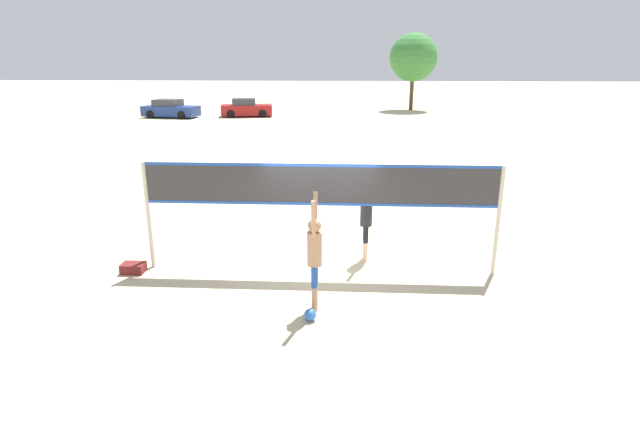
{
  "coord_description": "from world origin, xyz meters",
  "views": [
    {
      "loc": [
        0.58,
        -10.52,
        4.65
      ],
      "look_at": [
        0.0,
        0.0,
        1.36
      ],
      "focal_mm": 28.0,
      "sensor_mm": 36.0,
      "label": 1
    }
  ],
  "objects_px": {
    "volleyball_net": "(320,192)",
    "player_blocker": "(366,215)",
    "tree_left_cluster": "(413,58)",
    "player_spiker": "(314,251)",
    "parked_car_mid": "(246,108)",
    "parked_car_near": "(170,109)",
    "volleyball": "(310,315)",
    "gear_bag": "(133,268)"
  },
  "relations": [
    {
      "from": "parked_car_near",
      "to": "volleyball_net",
      "type": "bearing_deg",
      "value": -55.34
    },
    {
      "from": "parked_car_near",
      "to": "parked_car_mid",
      "type": "xyz_separation_m",
      "value": [
        6.07,
        1.07,
        0.01
      ]
    },
    {
      "from": "volleyball_net",
      "to": "parked_car_near",
      "type": "relative_size",
      "value": 1.67
    },
    {
      "from": "volleyball_net",
      "to": "player_blocker",
      "type": "xyz_separation_m",
      "value": [
        1.05,
        0.67,
        -0.72
      ]
    },
    {
      "from": "gear_bag",
      "to": "parked_car_near",
      "type": "distance_m",
      "value": 32.05
    },
    {
      "from": "player_spiker",
      "to": "parked_car_mid",
      "type": "relative_size",
      "value": 0.52
    },
    {
      "from": "player_blocker",
      "to": "tree_left_cluster",
      "type": "xyz_separation_m",
      "value": [
        5.44,
        36.9,
        3.58
      ]
    },
    {
      "from": "gear_bag",
      "to": "parked_car_mid",
      "type": "xyz_separation_m",
      "value": [
        -3.63,
        31.62,
        0.56
      ]
    },
    {
      "from": "player_blocker",
      "to": "parked_car_mid",
      "type": "height_order",
      "value": "player_blocker"
    },
    {
      "from": "parked_car_mid",
      "to": "parked_car_near",
      "type": "bearing_deg",
      "value": -179.22
    },
    {
      "from": "player_spiker",
      "to": "player_blocker",
      "type": "distance_m",
      "value": 2.75
    },
    {
      "from": "player_blocker",
      "to": "parked_car_mid",
      "type": "xyz_separation_m",
      "value": [
        -8.9,
        30.59,
        -0.46
      ]
    },
    {
      "from": "gear_bag",
      "to": "parked_car_mid",
      "type": "distance_m",
      "value": 31.83
    },
    {
      "from": "volleyball",
      "to": "parked_car_near",
      "type": "distance_m",
      "value": 35.33
    },
    {
      "from": "player_blocker",
      "to": "gear_bag",
      "type": "bearing_deg",
      "value": -79.01
    },
    {
      "from": "player_spiker",
      "to": "player_blocker",
      "type": "xyz_separation_m",
      "value": [
        1.05,
        2.54,
        -0.08
      ]
    },
    {
      "from": "gear_bag",
      "to": "parked_car_mid",
      "type": "height_order",
      "value": "parked_car_mid"
    },
    {
      "from": "volleyball",
      "to": "player_spiker",
      "type": "bearing_deg",
      "value": 82.6
    },
    {
      "from": "player_blocker",
      "to": "volleyball",
      "type": "xyz_separation_m",
      "value": [
        -1.11,
        -2.97,
        -1.02
      ]
    },
    {
      "from": "gear_bag",
      "to": "parked_car_near",
      "type": "bearing_deg",
      "value": 107.61
    },
    {
      "from": "volleyball",
      "to": "gear_bag",
      "type": "bearing_deg",
      "value": 154.94
    },
    {
      "from": "player_spiker",
      "to": "tree_left_cluster",
      "type": "height_order",
      "value": "tree_left_cluster"
    },
    {
      "from": "player_spiker",
      "to": "parked_car_near",
      "type": "height_order",
      "value": "player_spiker"
    },
    {
      "from": "volleyball",
      "to": "parked_car_mid",
      "type": "bearing_deg",
      "value": 103.08
    },
    {
      "from": "player_blocker",
      "to": "parked_car_near",
      "type": "height_order",
      "value": "player_blocker"
    },
    {
      "from": "player_spiker",
      "to": "gear_bag",
      "type": "bearing_deg",
      "value": 70.29
    },
    {
      "from": "volleyball_net",
      "to": "parked_car_mid",
      "type": "distance_m",
      "value": 32.25
    },
    {
      "from": "player_spiker",
      "to": "parked_car_near",
      "type": "xyz_separation_m",
      "value": [
        -13.92,
        32.06,
        -0.55
      ]
    },
    {
      "from": "parked_car_mid",
      "to": "gear_bag",
      "type": "bearing_deg",
      "value": -92.66
    },
    {
      "from": "volleyball_net",
      "to": "player_blocker",
      "type": "relative_size",
      "value": 3.66
    },
    {
      "from": "volleyball_net",
      "to": "gear_bag",
      "type": "relative_size",
      "value": 15.55
    },
    {
      "from": "gear_bag",
      "to": "tree_left_cluster",
      "type": "height_order",
      "value": "tree_left_cluster"
    },
    {
      "from": "player_spiker",
      "to": "player_blocker",
      "type": "relative_size",
      "value": 1.06
    },
    {
      "from": "tree_left_cluster",
      "to": "player_spiker",
      "type": "bearing_deg",
      "value": -99.35
    },
    {
      "from": "parked_car_mid",
      "to": "tree_left_cluster",
      "type": "relative_size",
      "value": 0.64
    },
    {
      "from": "player_blocker",
      "to": "tree_left_cluster",
      "type": "height_order",
      "value": "tree_left_cluster"
    },
    {
      "from": "tree_left_cluster",
      "to": "parked_car_near",
      "type": "bearing_deg",
      "value": -160.14
    },
    {
      "from": "parked_car_mid",
      "to": "volleyball",
      "type": "bearing_deg",
      "value": -86.13
    },
    {
      "from": "gear_bag",
      "to": "player_spiker",
      "type": "bearing_deg",
      "value": -19.71
    },
    {
      "from": "volleyball",
      "to": "tree_left_cluster",
      "type": "distance_m",
      "value": 40.67
    },
    {
      "from": "volleyball_net",
      "to": "volleyball",
      "type": "bearing_deg",
      "value": -91.44
    },
    {
      "from": "player_spiker",
      "to": "parked_car_mid",
      "type": "bearing_deg",
      "value": 13.33
    }
  ]
}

